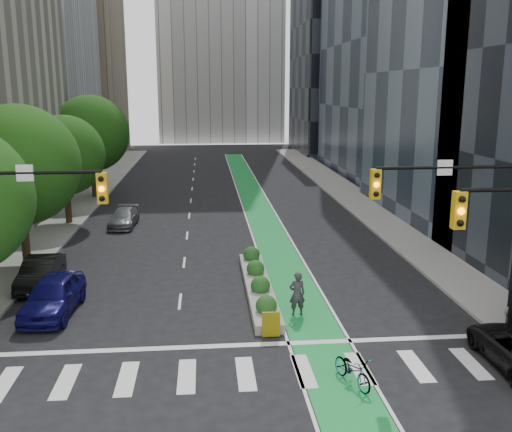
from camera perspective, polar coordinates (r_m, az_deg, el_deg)
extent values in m
plane|color=black|center=(21.10, -1.25, -14.20)|extent=(160.00, 160.00, 0.00)
cube|color=gray|center=(46.01, -18.32, 0.15)|extent=(3.60, 90.00, 0.15)
cube|color=gray|center=(46.65, 11.17, 0.73)|extent=(3.60, 90.00, 0.15)
cube|color=#1A913D|center=(49.88, -0.21, 1.66)|extent=(2.20, 70.00, 0.01)
cube|color=tan|center=(86.89, -18.24, 14.34)|extent=(14.00, 16.00, 26.00)
cube|color=black|center=(89.46, 8.87, 15.39)|extent=(14.00, 18.00, 28.00)
cylinder|color=black|center=(33.03, -22.22, -0.55)|extent=(0.44, 0.44, 5.04)
sphere|color=#10440E|center=(32.52, -22.66, 4.71)|extent=(6.40, 6.40, 6.40)
cylinder|color=black|center=(42.55, -18.36, 2.15)|extent=(0.44, 0.44, 4.48)
sphere|color=#10440E|center=(42.17, -18.62, 5.78)|extent=(5.60, 5.60, 5.60)
cylinder|color=black|center=(52.17, -15.96, 4.52)|extent=(0.44, 0.44, 5.15)
sphere|color=#10440E|center=(51.84, -16.18, 7.94)|extent=(6.60, 6.60, 6.60)
cylinder|color=black|center=(20.43, -22.84, 3.99)|extent=(5.50, 0.12, 0.12)
cube|color=gold|center=(19.85, -15.12, 2.71)|extent=(0.34, 0.28, 1.05)
sphere|color=orange|center=(19.70, -15.19, 2.63)|extent=(0.20, 0.20, 0.20)
cube|color=white|center=(20.32, -22.13, 4.01)|extent=(0.55, 0.04, 0.55)
cylinder|color=black|center=(21.33, 19.02, 4.62)|extent=(5.50, 0.12, 0.12)
cube|color=gold|center=(20.44, 11.84, 3.16)|extent=(0.34, 0.28, 1.05)
sphere|color=orange|center=(20.29, 11.97, 3.08)|extent=(0.20, 0.20, 0.20)
cube|color=white|center=(21.19, 18.37, 4.61)|extent=(0.55, 0.04, 0.55)
cube|color=gold|center=(16.66, 19.62, 0.56)|extent=(0.34, 0.28, 1.05)
sphere|color=orange|center=(16.52, 19.84, 0.44)|extent=(0.20, 0.20, 0.20)
cube|color=gray|center=(27.53, 0.24, -7.15)|extent=(1.20, 10.00, 0.40)
cube|color=yellow|center=(22.59, 1.51, -10.77)|extent=(0.70, 0.12, 1.00)
sphere|color=#194C19|center=(24.11, 1.04, -8.95)|extent=(0.90, 0.90, 0.90)
sphere|color=#194C19|center=(26.44, 0.45, -6.97)|extent=(0.90, 0.90, 0.90)
sphere|color=#194C19|center=(28.79, -0.04, -5.30)|extent=(0.90, 0.90, 0.90)
sphere|color=#194C19|center=(31.17, -0.46, -3.89)|extent=(0.90, 0.90, 0.90)
imported|color=gray|center=(19.62, 9.65, -14.88)|extent=(1.33, 2.08, 1.03)
imported|color=#332F39|center=(24.57, 4.14, -7.76)|extent=(0.75, 0.53, 1.94)
imported|color=#100E55|center=(26.24, -19.62, -7.49)|extent=(2.19, 4.93, 1.65)
imported|color=black|center=(29.90, -20.74, -5.32)|extent=(1.58, 4.40, 1.44)
imported|color=slate|center=(41.15, -13.09, -0.18)|extent=(1.94, 4.33, 1.23)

